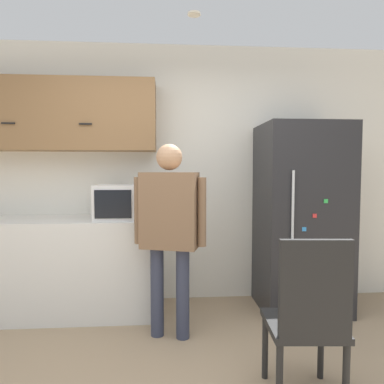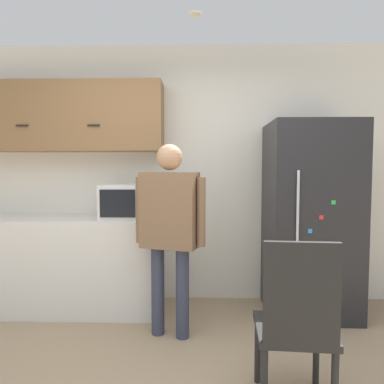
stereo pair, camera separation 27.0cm
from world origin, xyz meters
name	(u,v)px [view 1 (the left image)]	position (x,y,z in m)	size (l,w,h in m)	color
back_wall	(174,174)	(0.00, 1.96, 1.35)	(6.00, 0.06, 2.70)	silver
counter	(51,267)	(-1.19, 1.61, 0.46)	(2.01, 0.64, 0.93)	silver
upper_cabinets	(53,115)	(-1.19, 1.77, 1.93)	(2.01, 0.34, 0.70)	olive
microwave	(121,202)	(-0.52, 1.55, 1.09)	(0.46, 0.42, 0.32)	white
person	(170,221)	(-0.06, 1.07, 0.97)	(0.59, 0.34, 1.60)	#33384C
refrigerator	(301,217)	(1.26, 1.57, 0.92)	(0.81, 0.72, 1.84)	#232326
chair	(308,315)	(0.74, 0.16, 0.55)	(0.46, 0.46, 1.01)	black
ceiling_light	(194,14)	(0.15, 1.18, 2.68)	(0.11, 0.11, 0.01)	white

